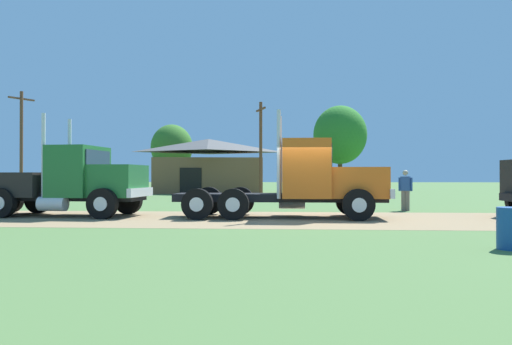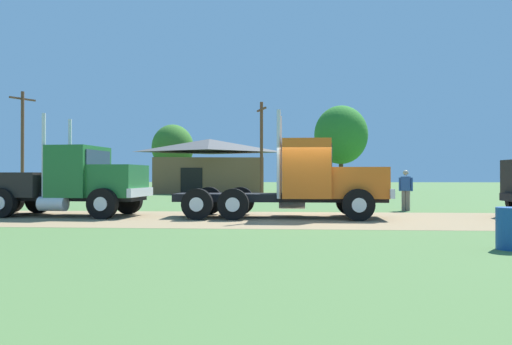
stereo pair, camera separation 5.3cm
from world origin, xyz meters
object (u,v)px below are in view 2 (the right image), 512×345
object	(u,v)px
utility_pole_near	(22,140)
steel_barrel	(510,228)
truck_near_left	(58,183)
truck_foreground_white	(308,182)
shed_building	(209,167)
utility_pole_far	(262,145)
visitor_far_side	(406,189)

from	to	relation	value
utility_pole_near	steel_barrel	bearing A→B (deg)	-45.85
truck_near_left	utility_pole_near	distance (m)	23.51
truck_foreground_white	steel_barrel	bearing A→B (deg)	-61.96
truck_near_left	utility_pole_near	bearing A→B (deg)	123.22
truck_near_left	shed_building	xyz separation A→B (m)	(1.68, 24.65, 1.11)
utility_pole_near	truck_near_left	bearing A→B (deg)	-56.78
truck_near_left	utility_pole_near	xyz separation A→B (m)	(-12.76, 19.48, 3.21)
utility_pole_far	utility_pole_near	bearing A→B (deg)	-175.65
utility_pole_far	steel_barrel	bearing A→B (deg)	-76.57
utility_pole_far	shed_building	bearing A→B (deg)	143.00
visitor_far_side	utility_pole_far	distance (m)	19.16
utility_pole_near	utility_pole_far	bearing A→B (deg)	4.35
steel_barrel	shed_building	world-z (taller)	shed_building
utility_pole_near	utility_pole_far	xyz separation A→B (m)	(19.34, 1.47, -0.43)
utility_pole_near	utility_pole_far	size ratio (longest dim) A/B	1.11
visitor_far_side	utility_pole_near	xyz separation A→B (m)	(-26.64, 15.98, 3.49)
visitor_far_side	shed_building	size ratio (longest dim) A/B	0.17
utility_pole_near	utility_pole_far	distance (m)	19.40
truck_foreground_white	utility_pole_far	xyz separation A→B (m)	(-2.92, 21.14, 2.71)
visitor_far_side	shed_building	xyz separation A→B (m)	(-12.21, 21.15, 1.39)
shed_building	utility_pole_far	distance (m)	6.37
steel_barrel	utility_pole_far	bearing A→B (deg)	103.43
visitor_far_side	steel_barrel	distance (m)	10.95
steel_barrel	utility_pole_far	xyz separation A→B (m)	(-6.78, 28.37, 3.58)
visitor_far_side	utility_pole_near	size ratio (longest dim) A/B	0.21
truck_foreground_white	truck_near_left	world-z (taller)	truck_foreground_white
truck_foreground_white	utility_pole_near	xyz separation A→B (m)	(-22.27, 19.67, 3.13)
truck_near_left	steel_barrel	xyz separation A→B (m)	(13.36, -7.42, -0.80)
truck_foreground_white	shed_building	xyz separation A→B (m)	(-7.83, 24.84, 1.03)
truck_foreground_white	visitor_far_side	size ratio (longest dim) A/B	4.37
truck_foreground_white	truck_near_left	bearing A→B (deg)	178.86
truck_foreground_white	truck_near_left	xyz separation A→B (m)	(-9.51, 0.19, -0.08)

